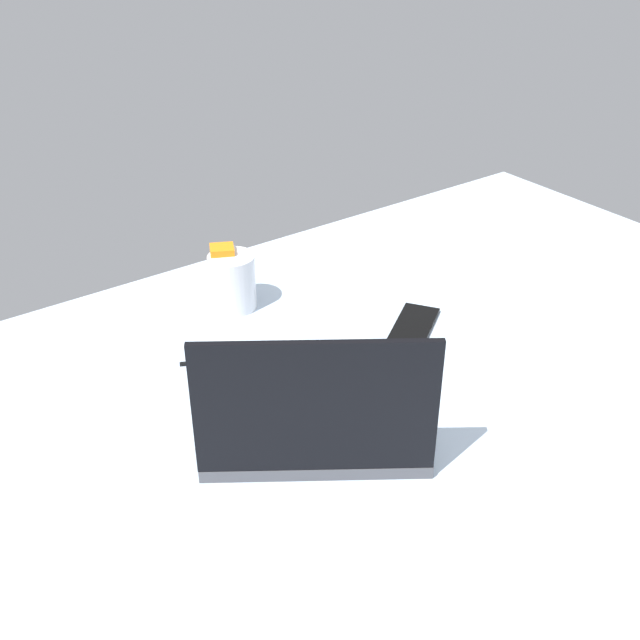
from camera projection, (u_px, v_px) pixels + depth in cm
name	position (u px, v px, depth cm)	size (l,w,h in cm)	color
bed_mattress	(439.00, 458.00, 125.15)	(180.00, 140.00, 18.00)	silver
laptop	(315.00, 419.00, 112.57)	(40.22, 37.56, 23.00)	#4C4C51
snack_cup	(232.00, 281.00, 146.71)	(9.00, 9.56, 12.31)	silver
cell_phone	(414.00, 325.00, 142.94)	(6.80, 14.00, 0.80)	black
charger_cable	(229.00, 360.00, 133.06)	(17.00, 0.60, 0.60)	black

